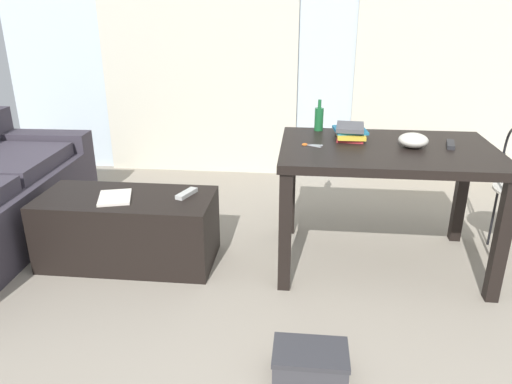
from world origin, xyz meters
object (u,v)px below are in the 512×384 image
object	(u,v)px
tv_remote_primary	(187,193)
shoebox	(310,363)
bottle_near	(319,119)
book_stack	(350,132)
bowl	(413,140)
craft_table	(386,164)
tv_remote_on_table	(451,144)
scissors	(310,145)
magazine	(115,197)
coffee_table	(129,229)

from	to	relation	value
tv_remote_primary	shoebox	bearing A→B (deg)	-31.38
bottle_near	book_stack	world-z (taller)	bottle_near
bowl	book_stack	world-z (taller)	same
craft_table	tv_remote_primary	distance (m)	1.22
bowl	tv_remote_primary	bearing A→B (deg)	-176.03
tv_remote_on_table	scissors	world-z (taller)	tv_remote_on_table
tv_remote_on_table	bottle_near	bearing A→B (deg)	170.73
bottle_near	tv_remote_on_table	bearing A→B (deg)	-21.83
bowl	tv_remote_primary	xyz separation A→B (m)	(-1.34, -0.09, -0.35)
book_stack	magazine	distance (m)	1.49
shoebox	magazine	bearing A→B (deg)	143.09
scissors	shoebox	distance (m)	1.27
tv_remote_on_table	craft_table	bearing A→B (deg)	-160.26
scissors	shoebox	bearing A→B (deg)	-88.26
coffee_table	tv_remote_on_table	bearing A→B (deg)	5.66
coffee_table	bowl	xyz separation A→B (m)	(1.71, 0.15, 0.58)
scissors	coffee_table	bearing A→B (deg)	-173.42
tv_remote_primary	magazine	size ratio (longest dim) A/B	0.72
book_stack	magazine	size ratio (longest dim) A/B	1.14
book_stack	shoebox	size ratio (longest dim) A/B	0.84
book_stack	tv_remote_primary	xyz separation A→B (m)	(-0.99, -0.26, -0.35)
tv_remote_primary	tv_remote_on_table	bearing A→B (deg)	25.60
coffee_table	bottle_near	bearing A→B (deg)	23.06
tv_remote_primary	magazine	world-z (taller)	tv_remote_primary
coffee_table	bowl	distance (m)	1.81
bottle_near	tv_remote_primary	xyz separation A→B (m)	(-0.80, -0.44, -0.39)
tv_remote_on_table	tv_remote_primary	bearing A→B (deg)	-162.57
bottle_near	book_stack	size ratio (longest dim) A/B	0.73
bowl	magazine	xyz separation A→B (m)	(-1.76, -0.19, -0.36)
bottle_near	tv_remote_on_table	distance (m)	0.83
coffee_table	tv_remote_on_table	distance (m)	2.02
bottle_near	tv_remote_on_table	xyz separation A→B (m)	(0.76, -0.31, -0.07)
scissors	tv_remote_on_table	bearing A→B (deg)	4.40
shoebox	craft_table	bearing A→B (deg)	68.55
coffee_table	scissors	distance (m)	1.24
tv_remote_primary	shoebox	world-z (taller)	tv_remote_primary
magazine	shoebox	world-z (taller)	magazine
coffee_table	craft_table	world-z (taller)	craft_table
magazine	shoebox	distance (m)	1.54
coffee_table	shoebox	distance (m)	1.48
bottle_near	bowl	bearing A→B (deg)	-32.71
bottle_near	shoebox	bearing A→B (deg)	-90.98
tv_remote_on_table	coffee_table	bearing A→B (deg)	-161.79
coffee_table	magazine	size ratio (longest dim) A/B	4.44
shoebox	bottle_near	bearing A→B (deg)	89.02
craft_table	magazine	xyz separation A→B (m)	(-1.62, -0.18, -0.21)
craft_table	tv_remote_on_table	xyz separation A→B (m)	(0.36, 0.05, 0.12)
craft_table	book_stack	xyz separation A→B (m)	(-0.21, 0.17, 0.15)
bowl	shoebox	world-z (taller)	bowl
bottle_near	bowl	world-z (taller)	bottle_near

